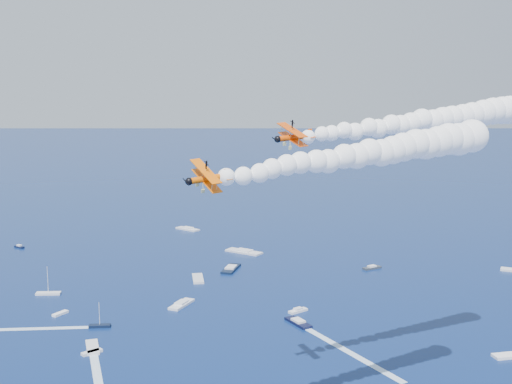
{
  "coord_description": "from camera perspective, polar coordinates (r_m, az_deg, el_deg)",
  "views": [
    {
      "loc": [
        -3.57,
        -95.36,
        65.34
      ],
      "look_at": [
        5.69,
        12.28,
        47.87
      ],
      "focal_mm": 46.92,
      "sensor_mm": 36.0,
      "label": 1
    }
  ],
  "objects": [
    {
      "name": "biplane_lead",
      "position": [
        121.17,
        3.28,
        4.69
      ],
      "size": [
        10.37,
        11.78,
        7.65
      ],
      "primitive_type": null,
      "rotation": [
        -0.25,
        0.07,
        3.5
      ],
      "color": "#E84804"
    },
    {
      "name": "biplane_trail",
      "position": [
        96.65,
        -4.1,
        1.15
      ],
      "size": [
        9.79,
        10.95,
        7.55
      ],
      "primitive_type": null,
      "rotation": [
        -0.36,
        0.07,
        3.56
      ],
      "color": "#F06105"
    },
    {
      "name": "smoke_trail_lead",
      "position": [
        136.54,
        13.58,
        5.83
      ],
      "size": [
        57.18,
        40.4,
        10.22
      ],
      "primitive_type": null,
      "rotation": [
        0.0,
        0.0,
        3.5
      ],
      "color": "white"
    },
    {
      "name": "spectator_boats",
      "position": [
        218.84,
        -6.04,
        -8.14
      ],
      "size": [
        232.22,
        179.13,
        0.7
      ],
      "color": "black",
      "rests_on": "ground"
    },
    {
      "name": "boat_wakes",
      "position": [
        170.21,
        -14.77,
        -13.7
      ],
      "size": [
        144.77,
        58.29,
        0.04
      ],
      "color": "white",
      "rests_on": "ground"
    },
    {
      "name": "smoke_trail_trail",
      "position": [
        110.87,
        9.0,
        3.18
      ],
      "size": [
        57.38,
        44.87,
        10.22
      ],
      "primitive_type": null,
      "rotation": [
        0.0,
        0.0,
        3.56
      ],
      "color": "white"
    }
  ]
}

